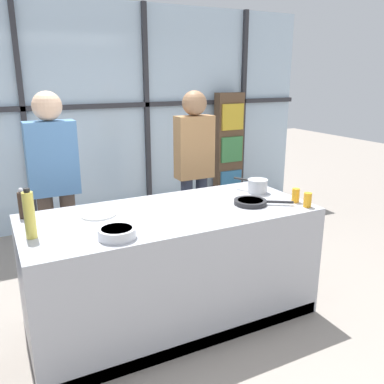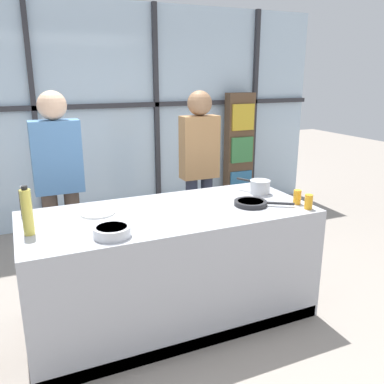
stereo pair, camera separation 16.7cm
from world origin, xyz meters
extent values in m
plane|color=gray|center=(0.00, 0.00, 0.00)|extent=(18.00, 18.00, 0.00)
cube|color=silver|center=(0.00, 2.53, 1.40)|extent=(6.40, 0.04, 2.80)
cube|color=#2D2D33|center=(0.00, 2.48, 1.54)|extent=(6.40, 0.06, 0.06)
cube|color=#2D2D33|center=(-0.77, 2.48, 1.40)|extent=(0.06, 0.06, 2.80)
cube|color=#2D2D33|center=(0.77, 2.48, 1.40)|extent=(0.06, 0.06, 2.80)
cube|color=#2D2D33|center=(2.30, 2.48, 1.40)|extent=(0.06, 0.06, 2.80)
cube|color=brown|center=(1.98, 2.35, 0.84)|extent=(0.42, 0.16, 1.67)
cube|color=teal|center=(1.98, 2.26, 0.37)|extent=(0.35, 0.03, 0.37)
cube|color=#3D8447|center=(1.98, 2.26, 0.87)|extent=(0.35, 0.03, 0.37)
cube|color=gold|center=(1.98, 2.26, 1.34)|extent=(0.35, 0.03, 0.37)
cube|color=#A8AAB2|center=(0.00, 0.00, 0.46)|extent=(2.22, 0.97, 0.92)
cube|color=black|center=(0.77, 0.00, 0.91)|extent=(0.52, 0.52, 0.01)
cube|color=black|center=(0.00, -0.47, 0.05)|extent=(2.17, 0.03, 0.10)
cylinder|color=#38383D|center=(0.64, -0.12, 0.91)|extent=(0.13, 0.13, 0.01)
cylinder|color=#38383D|center=(0.89, -0.12, 0.91)|extent=(0.13, 0.13, 0.01)
cylinder|color=#38383D|center=(0.64, 0.12, 0.91)|extent=(0.13, 0.13, 0.01)
cylinder|color=#38383D|center=(0.89, 0.12, 0.91)|extent=(0.13, 0.13, 0.01)
cylinder|color=#47382D|center=(-0.60, 0.97, 0.45)|extent=(0.14, 0.14, 0.90)
cylinder|color=#47382D|center=(-0.80, 0.97, 0.45)|extent=(0.14, 0.14, 0.90)
cube|color=#4C7AAD|center=(-0.70, 0.97, 1.22)|extent=(0.43, 0.19, 0.65)
sphere|color=#D8AD8C|center=(-0.70, 0.97, 1.67)|extent=(0.25, 0.25, 0.25)
cylinder|color=#232838|center=(0.79, 0.97, 0.44)|extent=(0.12, 0.12, 0.89)
cylinder|color=#232838|center=(0.61, 0.97, 0.44)|extent=(0.12, 0.12, 0.89)
cube|color=#A37547|center=(0.70, 0.97, 1.21)|extent=(0.39, 0.18, 0.64)
sphere|color=#8C6647|center=(0.70, 0.97, 1.65)|extent=(0.25, 0.25, 0.25)
cylinder|color=#232326|center=(0.64, -0.12, 0.94)|extent=(0.26, 0.26, 0.04)
cylinder|color=#B26B2D|center=(0.64, -0.12, 0.95)|extent=(0.21, 0.21, 0.01)
cylinder|color=#232326|center=(0.84, -0.25, 0.95)|extent=(0.19, 0.13, 0.02)
cylinder|color=silver|center=(0.89, 0.12, 0.98)|extent=(0.17, 0.17, 0.12)
cylinder|color=silver|center=(0.89, 0.12, 1.03)|extent=(0.18, 0.18, 0.01)
cylinder|color=black|center=(0.82, 0.27, 1.02)|extent=(0.09, 0.15, 0.02)
cylinder|color=white|center=(-0.52, 0.17, 0.92)|extent=(0.26, 0.26, 0.01)
cylinder|color=silver|center=(-0.52, -0.32, 0.95)|extent=(0.24, 0.24, 0.07)
cylinder|color=#4C4C51|center=(-0.52, -0.32, 0.98)|extent=(0.20, 0.20, 0.01)
cylinder|color=#E0CC4C|center=(-1.01, -0.06, 1.07)|extent=(0.07, 0.07, 0.31)
cylinder|color=black|center=(-1.01, -0.06, 1.24)|extent=(0.04, 0.04, 0.02)
cylinder|color=#332319|center=(-1.02, 0.36, 1.01)|extent=(0.06, 0.06, 0.19)
sphere|color=#B2B2B7|center=(-1.02, 0.36, 1.13)|extent=(0.03, 0.03, 0.03)
cylinder|color=orange|center=(1.01, -0.38, 0.98)|extent=(0.06, 0.06, 0.12)
cylinder|color=orange|center=(1.01, -0.24, 0.98)|extent=(0.06, 0.06, 0.12)
camera|label=1|loc=(-1.19, -2.69, 1.93)|focal=38.00mm
camera|label=2|loc=(-1.04, -2.76, 1.93)|focal=38.00mm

